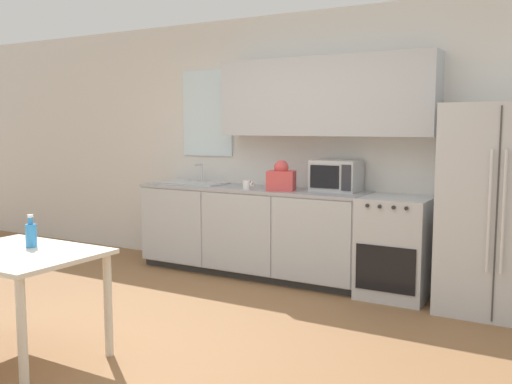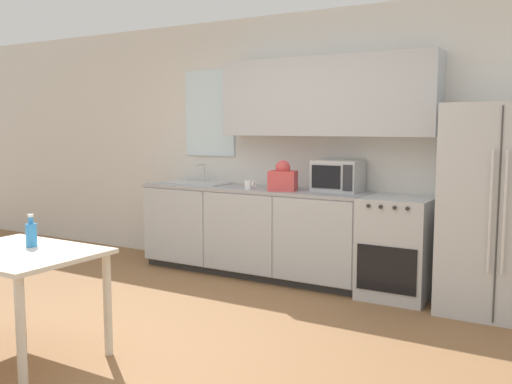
% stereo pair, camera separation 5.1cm
% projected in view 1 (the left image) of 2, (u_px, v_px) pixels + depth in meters
% --- Properties ---
extents(ground_plane, '(12.00, 12.00, 0.00)m').
position_uv_depth(ground_plane, '(174.00, 339.00, 4.17)').
color(ground_plane, olive).
extents(wall_back, '(12.00, 0.38, 2.70)m').
position_uv_depth(wall_back, '(308.00, 135.00, 5.83)').
color(wall_back, silver).
rests_on(wall_back, ground_plane).
extents(kitchen_counter, '(2.48, 0.62, 0.92)m').
position_uv_depth(kitchen_counter, '(251.00, 231.00, 5.95)').
color(kitchen_counter, '#333333').
rests_on(kitchen_counter, ground_plane).
extents(oven_range, '(0.61, 0.64, 0.91)m').
position_uv_depth(oven_range, '(396.00, 247.00, 5.17)').
color(oven_range, '#B7BABC').
rests_on(oven_range, ground_plane).
extents(refrigerator, '(0.95, 0.73, 1.73)m').
position_uv_depth(refrigerator, '(503.00, 210.00, 4.66)').
color(refrigerator, silver).
rests_on(refrigerator, ground_plane).
extents(kitchen_sink, '(0.74, 0.39, 0.22)m').
position_uv_depth(kitchen_sink, '(194.00, 183.00, 6.27)').
color(kitchen_sink, '#B7BABC').
rests_on(kitchen_sink, kitchen_counter).
extents(microwave, '(0.46, 0.33, 0.30)m').
position_uv_depth(microwave, '(336.00, 176.00, 5.52)').
color(microwave, '#B7BABC').
rests_on(microwave, kitchen_counter).
extents(coffee_mug, '(0.11, 0.08, 0.09)m').
position_uv_depth(coffee_mug, '(247.00, 185.00, 5.71)').
color(coffee_mug, white).
rests_on(coffee_mug, kitchen_counter).
extents(grocery_bag_0, '(0.32, 0.29, 0.30)m').
position_uv_depth(grocery_bag_0, '(281.00, 178.00, 5.60)').
color(grocery_bag_0, '#D14C4C').
rests_on(grocery_bag_0, kitchen_counter).
extents(dining_table, '(1.03, 0.80, 0.73)m').
position_uv_depth(dining_table, '(19.00, 268.00, 3.73)').
color(dining_table, beige).
rests_on(dining_table, ground_plane).
extents(drink_bottle, '(0.07, 0.07, 0.22)m').
position_uv_depth(drink_bottle, '(31.00, 234.00, 3.84)').
color(drink_bottle, '#338CD8').
rests_on(drink_bottle, dining_table).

